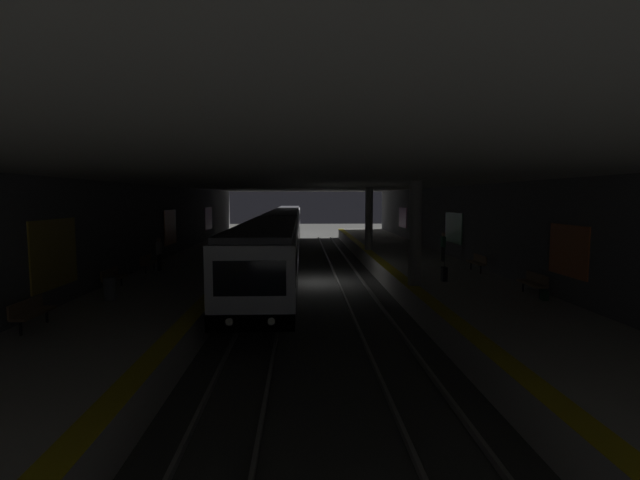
# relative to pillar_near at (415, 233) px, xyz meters

# --- Properties ---
(ground_plane) EXTENTS (120.00, 120.00, 0.00)m
(ground_plane) POSITION_rel_pillar_near_xyz_m (6.52, 4.35, -3.33)
(ground_plane) COLOR #42423F
(track_left) EXTENTS (60.00, 1.53, 0.16)m
(track_left) POSITION_rel_pillar_near_xyz_m (6.52, 2.15, -3.25)
(track_left) COLOR gray
(track_left) RESTS_ON ground
(track_right) EXTENTS (60.00, 1.53, 0.16)m
(track_right) POSITION_rel_pillar_near_xyz_m (6.52, 6.55, -3.25)
(track_right) COLOR gray
(track_right) RESTS_ON ground
(platform_left) EXTENTS (60.00, 5.30, 1.06)m
(platform_left) POSITION_rel_pillar_near_xyz_m (6.52, -2.20, -2.80)
(platform_left) COLOR beige
(platform_left) RESTS_ON ground
(platform_right) EXTENTS (60.00, 5.30, 1.06)m
(platform_right) POSITION_rel_pillar_near_xyz_m (6.52, 10.90, -2.80)
(platform_right) COLOR beige
(platform_right) RESTS_ON ground
(wall_left) EXTENTS (60.00, 0.56, 5.60)m
(wall_left) POSITION_rel_pillar_near_xyz_m (6.54, -5.10, -0.52)
(wall_left) COLOR slate
(wall_left) RESTS_ON ground
(wall_right) EXTENTS (60.00, 0.56, 5.60)m
(wall_right) POSITION_rel_pillar_near_xyz_m (6.54, 13.80, -0.52)
(wall_right) COLOR slate
(wall_right) RESTS_ON ground
(ceiling_slab) EXTENTS (60.00, 19.40, 0.40)m
(ceiling_slab) POSITION_rel_pillar_near_xyz_m (6.52, 4.35, 2.47)
(ceiling_slab) COLOR beige
(ceiling_slab) RESTS_ON wall_left
(pillar_near) EXTENTS (0.56, 0.56, 4.55)m
(pillar_near) POSITION_rel_pillar_near_xyz_m (0.00, 0.00, 0.00)
(pillar_near) COLOR gray
(pillar_near) RESTS_ON platform_left
(pillar_far) EXTENTS (0.56, 0.56, 4.55)m
(pillar_far) POSITION_rel_pillar_near_xyz_m (13.94, 0.00, 0.00)
(pillar_far) COLOR gray
(pillar_far) RESTS_ON platform_left
(metro_train) EXTENTS (54.55, 2.83, 3.49)m
(metro_train) POSITION_rel_pillar_near_xyz_m (21.41, 6.55, -1.30)
(metro_train) COLOR silver
(metro_train) RESTS_ON track_right
(bench_left_near) EXTENTS (1.70, 0.47, 0.86)m
(bench_left_near) POSITION_rel_pillar_near_xyz_m (-2.30, -4.18, -1.75)
(bench_left_near) COLOR #262628
(bench_left_near) RESTS_ON platform_left
(bench_left_mid) EXTENTS (1.70, 0.47, 0.86)m
(bench_left_mid) POSITION_rel_pillar_near_xyz_m (3.61, -4.18, -1.75)
(bench_left_mid) COLOR #262628
(bench_left_mid) RESTS_ON platform_left
(bench_right_near) EXTENTS (1.70, 0.47, 0.86)m
(bench_right_near) POSITION_rel_pillar_near_xyz_m (-6.37, 12.88, -1.75)
(bench_right_near) COLOR #262628
(bench_right_near) RESTS_ON platform_right
(bench_right_mid) EXTENTS (1.70, 0.47, 0.86)m
(bench_right_mid) POSITION_rel_pillar_near_xyz_m (-0.35, 12.88, -1.75)
(bench_right_mid) COLOR #262628
(bench_right_mid) RESTS_ON platform_right
(bench_right_far) EXTENTS (1.70, 0.47, 0.86)m
(bench_right_far) POSITION_rel_pillar_near_xyz_m (4.21, 12.88, -1.75)
(bench_right_far) COLOR #262628
(bench_right_far) RESTS_ON platform_right
(person_waiting_near) EXTENTS (0.60, 0.24, 1.74)m
(person_waiting_near) POSITION_rel_pillar_near_xyz_m (4.69, 12.46, -1.32)
(person_waiting_near) COLOR black
(person_waiting_near) RESTS_ON platform_right
(person_walking_mid) EXTENTS (0.60, 0.24, 1.74)m
(person_walking_mid) POSITION_rel_pillar_near_xyz_m (7.53, -3.57, -1.32)
(person_walking_mid) COLOR #2C2C2C
(person_walking_mid) RESTS_ON platform_left
(suitcase_rolling) EXTENTS (0.37, 0.22, 0.96)m
(suitcase_rolling) POSITION_rel_pillar_near_xyz_m (0.89, -1.60, -1.94)
(suitcase_rolling) COLOR black
(suitcase_rolling) RESTS_ON platform_left
(backpack_on_floor) EXTENTS (0.30, 0.20, 0.40)m
(backpack_on_floor) POSITION_rel_pillar_near_xyz_m (-3.22, -4.15, -2.08)
(backpack_on_floor) COLOR #1E512D
(backpack_on_floor) RESTS_ON platform_left
(trash_bin) EXTENTS (0.44, 0.44, 0.85)m
(trash_bin) POSITION_rel_pillar_near_xyz_m (-2.53, 12.15, -1.85)
(trash_bin) COLOR #595B5E
(trash_bin) RESTS_ON platform_right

